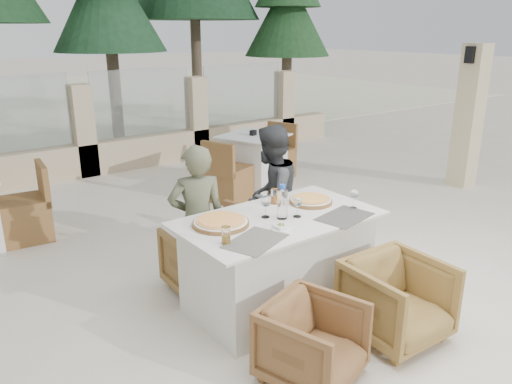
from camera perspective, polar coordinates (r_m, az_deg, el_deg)
ground at (r=4.28m, az=3.48°, el=-12.47°), size 80.00×80.00×0.00m
perimeter_wall_far at (r=8.08m, az=-19.21°, el=7.32°), size 10.00×0.34×1.60m
lantern_pillar at (r=7.72m, az=23.15°, el=7.91°), size 0.34×0.34×2.00m
pine_centre at (r=10.73m, az=-16.54°, el=19.16°), size 2.20×2.20×5.00m
pine_far_right at (r=12.20m, az=3.61°, el=18.45°), size 1.98×1.98×4.50m
dining_table at (r=4.08m, az=2.56°, el=-7.94°), size 1.60×0.90×0.77m
placemat_near_left at (r=3.49m, az=-0.05°, el=-5.62°), size 0.53×0.44×0.00m
placemat_near_right at (r=3.99m, az=10.10°, el=-2.79°), size 0.50×0.39×0.00m
pizza_left at (r=3.77m, az=-4.05°, el=-3.41°), size 0.52×0.52×0.06m
pizza_right at (r=4.26m, az=6.27°, el=-0.94°), size 0.40×0.40×0.05m
water_bottle at (r=3.86m, az=3.02°, el=-1.10°), size 0.09×0.09×0.28m
wine_glass_centre at (r=3.89m, az=1.11°, el=-1.65°), size 0.10×0.10×0.18m
wine_glass_near at (r=3.91m, az=4.76°, el=-1.58°), size 0.08×0.08×0.18m
wine_glass_corner at (r=4.16m, az=11.11°, el=-0.65°), size 0.08×0.08×0.18m
beer_glass_left at (r=3.44m, az=-3.46°, el=-4.95°), size 0.07×0.07×0.12m
beer_glass_right at (r=4.21m, az=2.13°, el=-0.50°), size 0.09×0.09×0.13m
olive_dish at (r=3.69m, az=2.88°, el=-3.95°), size 0.14×0.14×0.04m
armchair_far_left at (r=4.37m, az=-5.84°, el=-7.68°), size 0.63×0.65×0.57m
armchair_far_right at (r=4.89m, az=1.97°, el=-4.13°), size 0.82×0.83×0.65m
armchair_near_left at (r=3.35m, az=6.48°, el=-16.75°), size 0.72×0.73×0.54m
armchair_near_right at (r=3.85m, az=15.81°, el=-11.80°), size 0.67×0.69×0.60m
diner_left at (r=4.18m, az=-6.70°, el=-3.39°), size 0.56×0.47×1.31m
diner_right at (r=4.66m, az=1.67°, el=-0.59°), size 0.81×0.73×1.36m
bg_table_b at (r=7.07m, az=-0.33°, el=3.45°), size 1.82×1.35×0.77m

